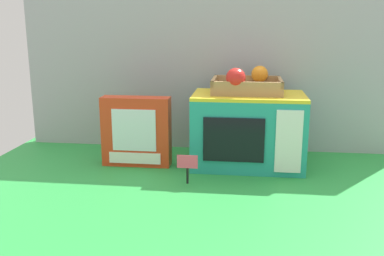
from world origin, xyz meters
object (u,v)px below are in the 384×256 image
Objects in this scene: toy_microwave at (248,130)px; food_groups_crate at (247,85)px; cookie_set_box at (136,131)px; price_sign at (187,165)px.

toy_microwave is 1.60× the size of food_groups_crate.
cookie_set_box is (-0.42, -0.04, -0.01)m from toy_microwave.
food_groups_crate is at bearing 52.95° from price_sign.
price_sign is at bearing -131.80° from toy_microwave.
cookie_set_box reaches higher than price_sign.
food_groups_crate is (-0.01, 0.03, 0.17)m from toy_microwave.
cookie_set_box is 2.62× the size of price_sign.
food_groups_crate is 0.40m from price_sign.
food_groups_crate reaches higher than price_sign.
price_sign is (0.22, -0.18, -0.06)m from cookie_set_box.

